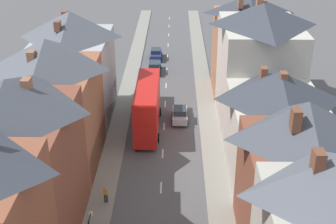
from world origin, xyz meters
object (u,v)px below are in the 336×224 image
Objects in this scene: car_parked_left_b at (180,114)px; car_mid_white at (154,67)px; double_decker_bus_lead at (147,106)px; pedestrian_mid_right at (106,193)px; car_mid_black at (156,54)px; car_parked_right_a at (140,99)px.

car_parked_left_b is 0.90× the size of car_mid_white.
double_decker_bus_lead reaches higher than car_parked_left_b.
pedestrian_mid_right is at bearing -95.20° from car_mid_white.
pedestrian_mid_right is at bearing -94.39° from car_mid_black.
car_parked_left_b is at bearing 67.74° from pedestrian_mid_right.
car_parked_left_b is (3.61, 1.96, -1.96)m from double_decker_bus_lead.
car_mid_black is at bearing 85.65° from car_parked_right_a.
double_decker_bus_lead is at bearing -90.02° from car_mid_black.
car_mid_black is 2.58× the size of pedestrian_mid_right.
car_mid_white is at bearing 83.43° from car_parked_right_a.
double_decker_bus_lead reaches higher than pedestrian_mid_right.
double_decker_bus_lead is 14.21m from pedestrian_mid_right.
double_decker_bus_lead is 6.71× the size of pedestrian_mid_right.
double_decker_bus_lead is 6.73m from car_parked_right_a.
car_mid_white is 31.51m from pedestrian_mid_right.
car_mid_white is at bearing -90.00° from car_mid_black.
car_parked_right_a is at bearing 138.54° from car_parked_left_b.
pedestrian_mid_right is (-1.55, -20.10, 0.23)m from car_parked_right_a.
double_decker_bus_lead is 2.35× the size of car_parked_right_a.
car_parked_right_a is 17.15m from car_mid_black.
car_mid_white is at bearing 102.98° from car_parked_left_b.
pedestrian_mid_right is at bearing -112.26° from car_parked_left_b.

